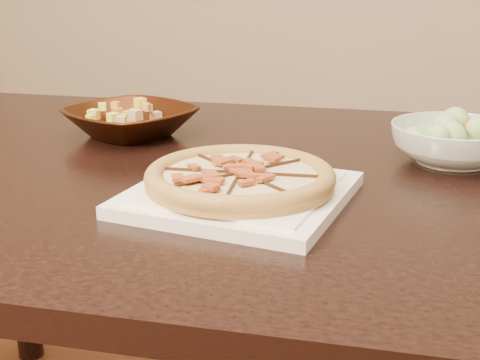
{
  "coord_description": "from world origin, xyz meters",
  "views": [
    {
      "loc": [
        0.22,
        -0.87,
        1.07
      ],
      "look_at": [
        -0.05,
        -0.04,
        0.78
      ],
      "focal_mm": 50.0,
      "sensor_mm": 36.0,
      "label": 1
    }
  ],
  "objects": [
    {
      "name": "dining_table",
      "position": [
        -0.17,
        0.1,
        0.66
      ],
      "size": [
        1.62,
        1.12,
        0.75
      ],
      "color": "black",
      "rests_on": "floor"
    },
    {
      "name": "bronze_bowl",
      "position": [
        -0.36,
        0.24,
        0.78
      ],
      "size": [
        0.3,
        0.3,
        0.06
      ],
      "primitive_type": "imported",
      "rotation": [
        0.0,
        0.0,
        -0.4
      ],
      "color": "#3C1C0C",
      "rests_on": "dining_table"
    },
    {
      "name": "salad_bowl",
      "position": [
        0.22,
        0.25,
        0.78
      ],
      "size": [
        0.26,
        0.26,
        0.06
      ],
      "primitive_type": "imported",
      "rotation": [
        0.0,
        0.0,
        0.3
      ],
      "color": "silver",
      "rests_on": "dining_table"
    },
    {
      "name": "mixed_dish",
      "position": [
        -0.36,
        0.24,
        0.82
      ],
      "size": [
        0.12,
        0.11,
        0.03
      ],
      "color": "tan",
      "rests_on": "bronze_bowl"
    },
    {
      "name": "salad",
      "position": [
        0.22,
        0.24,
        0.83
      ],
      "size": [
        0.1,
        0.1,
        0.04
      ],
      "color": "#B4DF87",
      "rests_on": "salad_bowl"
    },
    {
      "name": "pizza",
      "position": [
        -0.05,
        -0.04,
        0.78
      ],
      "size": [
        0.26,
        0.26,
        0.03
      ],
      "color": "#AB803A",
      "rests_on": "plate"
    },
    {
      "name": "plate",
      "position": [
        -0.05,
        -0.04,
        0.76
      ],
      "size": [
        0.31,
        0.31,
        0.02
      ],
      "color": "white",
      "rests_on": "dining_table"
    }
  ]
}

